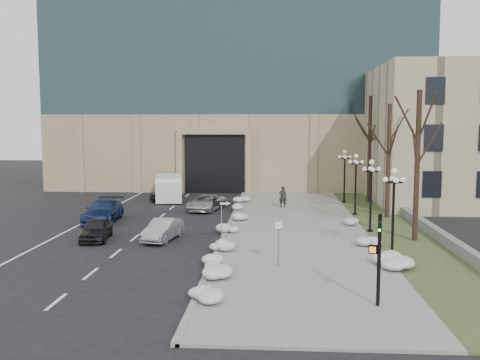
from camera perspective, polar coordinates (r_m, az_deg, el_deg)
The scene contains 35 objects.
ground at distance 23.18m, azimuth -1.68°, elevation -11.62°, with size 160.00×160.00×0.00m, color black.
sidewalk at distance 36.69m, azimuth 5.85°, elevation -4.98°, with size 9.00×40.00×0.12m, color gray.
curb at distance 36.79m, azimuth -1.20°, elevation -4.90°, with size 0.30×40.00×0.14m, color gray.
grass_strip at distance 37.51m, azimuth 15.86°, elevation -4.95°, with size 4.00×40.00×0.10m, color #3C4B25.
stone_wall at distance 39.83m, azimuth 18.09°, elevation -3.95°, with size 0.50×30.00×0.70m, color slate.
office_tower at distance 66.71m, azimuth 0.11°, elevation 15.88°, with size 40.00×24.70×36.00m.
car_a at distance 33.73m, azimuth -15.08°, elevation -5.09°, with size 1.55×3.84×1.31m, color black.
car_b at distance 32.79m, azimuth -8.21°, elevation -5.27°, with size 1.37×3.92×1.29m, color #9D9FA4.
car_c at distance 39.86m, azimuth -14.39°, elevation -3.23°, with size 2.15×5.29×1.53m, color navy.
car_d at distance 43.68m, azimuth -3.64°, elevation -2.43°, with size 2.12×4.60×1.28m, color silver.
car_e at distance 50.00m, azimuth -7.95°, elevation -1.36°, with size 1.61×4.00×1.36m, color #28292D.
pedestrian at distance 44.53m, azimuth 4.58°, elevation -1.80°, with size 0.65×0.42×1.77m, color black.
box_truck at distance 50.30m, azimuth -7.61°, elevation -0.89°, with size 3.58×7.13×2.16m.
one_way_sign at distance 30.38m, azimuth -1.69°, elevation -3.10°, with size 1.01×0.28×2.69m.
keep_sign at distance 26.15m, azimuth 4.13°, elevation -5.62°, with size 0.51×0.07×2.39m.
traffic_signal at distance 21.08m, azimuth 14.51°, elevation -8.46°, with size 0.63×0.83×3.66m.
snow_clump_a at distance 21.43m, azimuth -3.61°, elevation -12.27°, with size 1.10×1.60×0.36m, color silver.
snow_clump_b at distance 26.13m, azimuth -2.98°, elevation -8.90°, with size 1.10×1.60×0.36m, color silver.
snow_clump_c at distance 29.74m, azimuth -1.93°, elevation -7.06°, with size 1.10×1.60×0.36m, color silver.
snow_clump_d at distance 34.11m, azimuth -1.31°, elevation -5.37°, with size 1.10×1.60×0.36m, color silver.
snow_clump_e at distance 38.71m, azimuth -0.35°, elevation -4.01°, with size 1.10×1.60×0.36m, color silver.
snow_clump_f at distance 43.48m, azimuth -0.22°, elevation -2.91°, with size 1.10×1.60×0.36m, color silver.
snow_clump_g at distance 47.37m, azimuth 0.19°, elevation -2.17°, with size 1.10×1.60×0.36m, color silver.
snow_clump_h at distance 26.86m, azimuth 16.19°, elevation -8.72°, with size 1.10×1.60×0.36m, color silver.
snow_clump_i at distance 31.85m, azimuth 13.40°, elevation -6.35°, with size 1.10×1.60×0.36m, color silver.
snow_clump_j at distance 37.70m, azimuth 11.66°, elevation -4.40°, with size 1.10×1.60×0.36m, color silver.
snow_clump_k at distance 27.90m, azimuth 15.29°, elevation -8.15°, with size 1.10×1.60×0.36m, color silver.
snow_clump_l at distance 24.57m, azimuth -2.58°, elevation -9.87°, with size 1.10×1.60×0.36m, color silver.
lamppost_a at distance 28.95m, azimuth 16.06°, elevation -2.07°, with size 1.18×1.18×4.76m.
lamppost_b at distance 35.27m, azimuth 13.81°, elevation -0.60°, with size 1.18×1.18×4.76m.
lamppost_c at distance 41.65m, azimuth 12.25°, elevation 0.41°, with size 1.18×1.18×4.76m.
lamppost_d at distance 48.06m, azimuth 11.10°, elevation 1.16°, with size 1.18×1.18×4.76m.
tree_near at distance 33.11m, azimuth 18.45°, elevation 3.63°, with size 3.20×3.20×9.00m.
tree_mid at distance 40.90m, azimuth 15.59°, elevation 3.64°, with size 3.20×3.20×8.50m.
tree_far at distance 48.74m, azimuth 13.67°, elevation 4.79°, with size 3.20×3.20×9.50m.
Camera 1 is at (2.08, -22.00, 7.00)m, focal length 40.00 mm.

